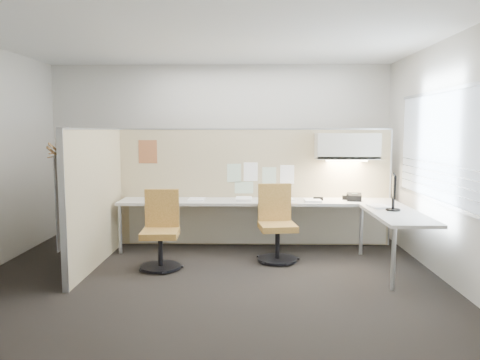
{
  "coord_description": "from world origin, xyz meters",
  "views": [
    {
      "loc": [
        0.47,
        -5.45,
        1.75
      ],
      "look_at": [
        0.35,
        0.8,
        1.08
      ],
      "focal_mm": 35.0,
      "sensor_mm": 36.0,
      "label": 1
    }
  ],
  "objects_px": {
    "chair_left": "(161,232)",
    "phone": "(354,197)",
    "desk": "(281,211)",
    "chair_right": "(277,226)",
    "monitor": "(394,190)"
  },
  "relations": [
    {
      "from": "chair_right",
      "to": "phone",
      "type": "bearing_deg",
      "value": 17.44
    },
    {
      "from": "desk",
      "to": "chair_left",
      "type": "distance_m",
      "value": 1.76
    },
    {
      "from": "desk",
      "to": "chair_right",
      "type": "bearing_deg",
      "value": -101.85
    },
    {
      "from": "chair_right",
      "to": "monitor",
      "type": "height_order",
      "value": "monitor"
    },
    {
      "from": "chair_left",
      "to": "phone",
      "type": "height_order",
      "value": "chair_left"
    },
    {
      "from": "chair_left",
      "to": "phone",
      "type": "relative_size",
      "value": 4.06
    },
    {
      "from": "chair_right",
      "to": "monitor",
      "type": "xyz_separation_m",
      "value": [
        1.45,
        -0.29,
        0.53
      ]
    },
    {
      "from": "chair_left",
      "to": "desk",
      "type": "bearing_deg",
      "value": 23.46
    },
    {
      "from": "desk",
      "to": "phone",
      "type": "xyz_separation_m",
      "value": [
        1.06,
        0.13,
        0.18
      ]
    },
    {
      "from": "chair_right",
      "to": "phone",
      "type": "distance_m",
      "value": 1.3
    },
    {
      "from": "chair_left",
      "to": "chair_right",
      "type": "relative_size",
      "value": 0.97
    },
    {
      "from": "desk",
      "to": "chair_right",
      "type": "height_order",
      "value": "chair_right"
    },
    {
      "from": "monitor",
      "to": "chair_left",
      "type": "bearing_deg",
      "value": 105.47
    },
    {
      "from": "chair_right",
      "to": "phone",
      "type": "xyz_separation_m",
      "value": [
        1.14,
        0.53,
        0.31
      ]
    },
    {
      "from": "monitor",
      "to": "desk",
      "type": "bearing_deg",
      "value": 76.99
    }
  ]
}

